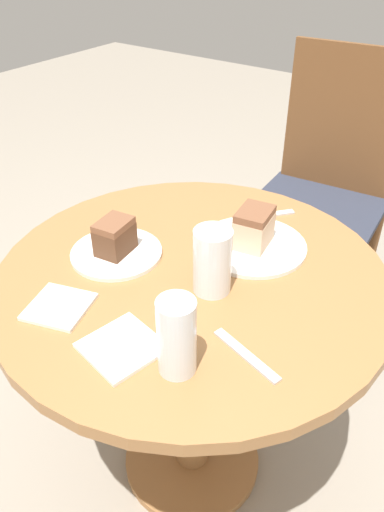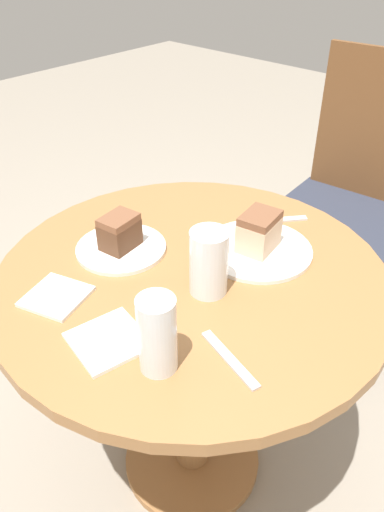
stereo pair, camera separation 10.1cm
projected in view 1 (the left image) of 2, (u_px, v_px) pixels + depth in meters
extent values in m
plane|color=gray|center=(192.00, 460.00, 1.49)|extent=(8.00, 8.00, 0.00)
cylinder|color=#9E6B3D|center=(192.00, 457.00, 1.48)|extent=(0.39, 0.39, 0.03)
cylinder|color=#9E6B3D|center=(192.00, 381.00, 1.29)|extent=(0.09, 0.09, 0.65)
cylinder|color=#9E6B3D|center=(192.00, 277.00, 1.09)|extent=(0.86, 0.86, 0.03)
cylinder|color=brown|center=(232.00, 280.00, 1.84)|extent=(0.04, 0.04, 0.45)
cylinder|color=brown|center=(338.00, 317.00, 1.67)|extent=(0.04, 0.04, 0.45)
cylinder|color=brown|center=(277.00, 228.00, 2.13)|extent=(0.04, 0.04, 0.45)
cylinder|color=brown|center=(370.00, 255.00, 1.97)|extent=(0.04, 0.04, 0.45)
cube|color=#2D3342|center=(312.00, 213.00, 1.77)|extent=(0.48, 0.50, 0.03)
cube|color=brown|center=(344.00, 120.00, 1.77)|extent=(0.42, 0.05, 0.51)
cylinder|color=white|center=(252.00, 245.00, 1.15)|extent=(0.25, 0.25, 0.01)
cylinder|color=white|center=(116.00, 253.00, 1.13)|extent=(0.21, 0.21, 0.01)
cube|color=beige|center=(253.00, 231.00, 1.13)|extent=(0.09, 0.10, 0.07)
cube|color=brown|center=(255.00, 214.00, 1.11)|extent=(0.08, 0.10, 0.02)
cube|color=brown|center=(115.00, 239.00, 1.11)|extent=(0.07, 0.09, 0.06)
cube|color=brown|center=(113.00, 224.00, 1.09)|extent=(0.07, 0.09, 0.02)
cylinder|color=beige|center=(212.00, 269.00, 1.00)|extent=(0.07, 0.07, 0.10)
cylinder|color=white|center=(212.00, 261.00, 0.99)|extent=(0.08, 0.08, 0.14)
cylinder|color=silver|center=(177.00, 343.00, 0.82)|extent=(0.06, 0.06, 0.12)
cylinder|color=white|center=(177.00, 337.00, 0.81)|extent=(0.07, 0.07, 0.15)
cube|color=white|center=(122.00, 347.00, 0.89)|extent=(0.15, 0.15, 0.01)
cube|color=silver|center=(264.00, 215.00, 1.27)|extent=(0.12, 0.13, 0.00)
cube|color=silver|center=(246.00, 355.00, 0.88)|extent=(0.15, 0.06, 0.00)
cube|color=white|center=(59.00, 307.00, 0.98)|extent=(0.14, 0.14, 0.01)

